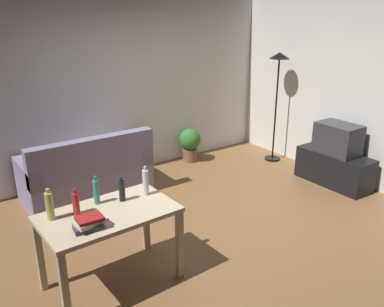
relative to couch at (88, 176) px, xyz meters
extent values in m
cube|color=brown|center=(0.88, -1.59, -0.32)|extent=(5.20, 4.40, 0.02)
cube|color=silver|center=(0.88, 0.61, 1.04)|extent=(5.20, 0.10, 2.70)
cube|color=silver|center=(3.48, -1.59, 1.04)|extent=(0.10, 4.40, 2.70)
cube|color=gray|center=(0.00, 0.06, -0.11)|extent=(1.68, 0.84, 0.40)
cube|color=slate|center=(0.00, -0.28, 0.35)|extent=(1.68, 0.16, 0.52)
cube|color=gray|center=(0.76, 0.06, 0.20)|extent=(0.16, 0.84, 0.22)
cube|color=gray|center=(-0.76, 0.06, 0.20)|extent=(0.16, 0.84, 0.22)
cube|color=black|center=(3.13, -1.68, -0.07)|extent=(0.44, 1.10, 0.48)
cube|color=#2D2D33|center=(3.13, -1.68, 0.39)|extent=(0.40, 0.60, 0.44)
cube|color=black|center=(3.34, -1.68, 0.39)|extent=(0.01, 0.52, 0.36)
cylinder|color=black|center=(3.13, -0.45, -0.29)|extent=(0.26, 0.26, 0.03)
cylinder|color=black|center=(3.13, -0.45, 0.56)|extent=(0.03, 0.03, 1.68)
cone|color=black|center=(3.13, -0.45, 1.45)|extent=(0.32, 0.32, 0.10)
cube|color=#C6B28E|center=(-0.53, -1.93, 0.43)|extent=(1.22, 0.74, 0.04)
cube|color=tan|center=(-1.08, -2.26, 0.05)|extent=(0.06, 0.06, 0.72)
cube|color=tan|center=(0.04, -2.22, 0.05)|extent=(0.06, 0.06, 0.72)
cube|color=tan|center=(-1.10, -1.64, 0.05)|extent=(0.06, 0.06, 0.72)
cube|color=tan|center=(0.02, -1.60, 0.05)|extent=(0.06, 0.06, 0.72)
cylinder|color=brown|center=(1.93, 0.31, -0.20)|extent=(0.24, 0.24, 0.22)
sphere|color=#2D6B28|center=(1.93, 0.31, 0.08)|extent=(0.36, 0.36, 0.36)
cylinder|color=#BCB24C|center=(-0.99, -1.77, 0.58)|extent=(0.07, 0.07, 0.25)
cylinder|color=#BCB24C|center=(-0.99, -1.77, 0.72)|extent=(0.03, 0.03, 0.04)
cylinder|color=#AD2323|center=(-0.77, -1.80, 0.55)|extent=(0.06, 0.06, 0.20)
cylinder|color=#AD2323|center=(-0.77, -1.80, 0.67)|extent=(0.03, 0.03, 0.04)
cylinder|color=teal|center=(-0.54, -1.71, 0.57)|extent=(0.06, 0.06, 0.23)
cylinder|color=teal|center=(-0.54, -1.71, 0.71)|extent=(0.02, 0.02, 0.04)
cylinder|color=black|center=(-0.32, -1.79, 0.55)|extent=(0.06, 0.06, 0.20)
cylinder|color=black|center=(-0.32, -1.79, 0.67)|extent=(0.03, 0.03, 0.04)
cylinder|color=silver|center=(-0.08, -1.81, 0.58)|extent=(0.06, 0.06, 0.26)
cylinder|color=silver|center=(-0.08, -1.81, 0.73)|extent=(0.03, 0.03, 0.04)
cube|color=#333338|center=(-0.79, -2.11, 0.47)|extent=(0.25, 0.18, 0.04)
cube|color=beige|center=(-0.76, -2.11, 0.51)|extent=(0.27, 0.17, 0.04)
cube|color=maroon|center=(-0.77, -2.11, 0.55)|extent=(0.22, 0.18, 0.03)
camera|label=1|loc=(-1.78, -5.00, 2.19)|focal=37.97mm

